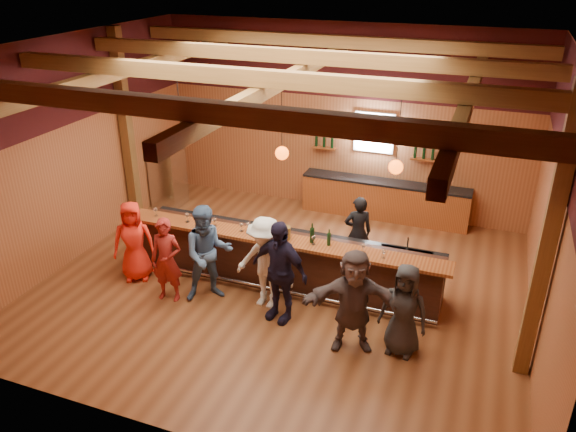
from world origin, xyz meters
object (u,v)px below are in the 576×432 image
(customer_denim, at_px, (208,254))
(bartender, at_px, (358,232))
(bar_counter, at_px, (286,258))
(customer_orange, at_px, (134,241))
(customer_brown, at_px, (354,301))
(ice_bucket, at_px, (285,233))
(stainless_fridge, at_px, (168,171))
(customer_redvest, at_px, (167,260))
(customer_navy, at_px, (279,271))
(bottle_a, at_px, (312,235))
(back_bar_cabinet, at_px, (384,200))
(customer_white, at_px, (265,263))
(customer_dark, at_px, (404,310))

(customer_denim, relative_size, bartender, 1.20)
(bar_counter, bearing_deg, customer_orange, -162.11)
(customer_brown, height_order, bartender, customer_brown)
(customer_orange, bearing_deg, bartender, -0.83)
(bartender, relative_size, ice_bucket, 6.58)
(stainless_fridge, bearing_deg, customer_redvest, -58.72)
(customer_orange, xyz_separation_m, customer_navy, (3.14, -0.26, 0.13))
(customer_denim, bearing_deg, bar_counter, 8.74)
(bar_counter, relative_size, bottle_a, 16.61)
(ice_bucket, bearing_deg, back_bar_cabinet, 74.31)
(ice_bucket, bearing_deg, customer_brown, -36.55)
(customer_denim, height_order, ice_bucket, customer_denim)
(customer_white, distance_m, customer_navy, 0.47)
(bartender, distance_m, ice_bucket, 1.78)
(ice_bucket, bearing_deg, customer_white, -104.31)
(customer_denim, height_order, bottle_a, customer_denim)
(customer_orange, xyz_separation_m, customer_redvest, (0.99, -0.41, -0.00))
(back_bar_cabinet, bearing_deg, customer_redvest, -121.58)
(customer_navy, bearing_deg, bar_counter, 119.38)
(customer_orange, distance_m, customer_dark, 5.33)
(bar_counter, height_order, back_bar_cabinet, bar_counter)
(bar_counter, relative_size, ice_bucket, 26.76)
(customer_redvest, distance_m, customer_denim, 0.77)
(bar_counter, relative_size, customer_redvest, 3.87)
(customer_redvest, xyz_separation_m, customer_dark, (4.32, -0.03, -0.02))
(customer_denim, distance_m, bartender, 3.09)
(stainless_fridge, xyz_separation_m, customer_redvest, (2.29, -3.77, -0.09))
(back_bar_cabinet, relative_size, customer_denim, 2.15)
(customer_dark, bearing_deg, back_bar_cabinet, 111.59)
(customer_brown, height_order, bottle_a, customer_brown)
(bottle_a, bearing_deg, stainless_fridge, 150.06)
(customer_redvest, distance_m, customer_navy, 2.15)
(customer_white, relative_size, customer_dark, 1.11)
(stainless_fridge, bearing_deg, customer_brown, -34.18)
(customer_denim, xyz_separation_m, bottle_a, (1.73, 0.76, 0.33))
(customer_denim, xyz_separation_m, customer_white, (1.07, 0.14, -0.05))
(stainless_fridge, xyz_separation_m, customer_white, (4.06, -3.34, -0.02))
(customer_orange, xyz_separation_m, customer_dark, (5.31, -0.44, -0.02))
(customer_orange, bearing_deg, ice_bucket, -15.61)
(bar_counter, relative_size, back_bar_cabinet, 1.57)
(stainless_fridge, xyz_separation_m, customer_navy, (4.44, -3.62, 0.04))
(bottle_a, bearing_deg, customer_navy, -107.67)
(customer_brown, relative_size, customer_dark, 1.12)
(customer_dark, bearing_deg, customer_orange, -178.11)
(back_bar_cabinet, height_order, customer_white, customer_white)
(customer_orange, height_order, customer_redvest, customer_orange)
(stainless_fridge, distance_m, bartender, 5.44)
(back_bar_cabinet, bearing_deg, stainless_fridge, -168.07)
(customer_white, bearing_deg, customer_navy, -29.34)
(back_bar_cabinet, distance_m, customer_redvest, 5.75)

